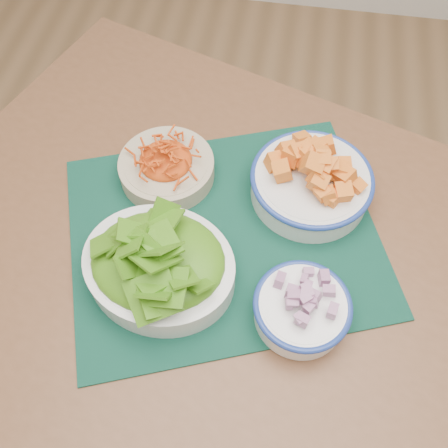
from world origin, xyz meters
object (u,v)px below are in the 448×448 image
Objects in this scene: table at (260,298)px; squash_bowl at (312,177)px; onion_bowl at (302,307)px; lettuce_bowl at (158,261)px; placemat at (224,234)px; carrot_bowl at (166,164)px.

table is 0.23m from squash_bowl.
onion_bowl is (0.00, -0.23, -0.01)m from squash_bowl.
squash_bowl is 1.24× the size of onion_bowl.
squash_bowl reaches higher than onion_bowl.
lettuce_bowl is at bearing -150.64° from table.
placemat is at bearing 60.18° from lettuce_bowl.
table is at bearing 22.44° from lettuce_bowl.
table is 8.43× the size of carrot_bowl.
lettuce_bowl is (-0.09, -0.10, 0.05)m from placemat.
carrot_bowl is 0.26m from squash_bowl.
placemat is at bearing -142.06° from squash_bowl.
onion_bowl is at bearing -89.29° from squash_bowl.
placemat is (-0.08, 0.07, 0.10)m from table.
table is 2.84× the size of placemat.
table is 0.16m from onion_bowl.
placemat is 2.24× the size of squash_bowl.
squash_bowl is 0.24m from onion_bowl.
squash_bowl is (0.14, 0.11, 0.05)m from placemat.
placemat is 2.97× the size of carrot_bowl.
lettuce_bowl is (-0.16, -0.03, 0.15)m from table.
lettuce_bowl reaches higher than table.
placemat is 0.19m from onion_bowl.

